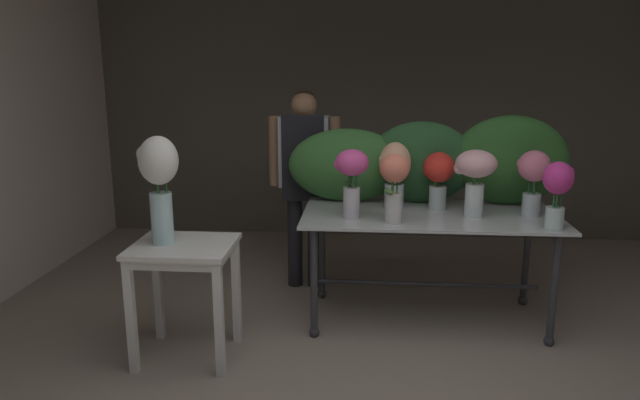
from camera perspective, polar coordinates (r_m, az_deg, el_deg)
The scene contains 14 objects.
ground_plane at distance 4.57m, azimuth 6.01°, elevation -10.07°, with size 8.49×8.49×0.00m, color gray.
wall_back at distance 6.14m, azimuth 5.98°, elevation 9.81°, with size 5.97×0.12×2.88m, color #5B564C.
display_table_glass at distance 4.12m, azimuth 10.62°, elevation -2.99°, with size 1.75×0.87×0.80m.
side_table_white at distance 3.66m, azimuth -13.18°, elevation -5.97°, with size 0.61×0.53×0.74m.
florist at distance 4.63m, azimuth -1.54°, elevation 3.05°, with size 0.57×0.24×1.60m.
foliage_backdrop at distance 4.34m, azimuth 10.90°, elevation 3.63°, with size 2.03×0.30×0.65m.
vase_rosy_carnations at distance 4.15m, azimuth 20.21°, elevation 2.32°, with size 0.24×0.21×0.45m.
vase_fuchsia_ranunculus at distance 3.84m, azimuth 3.10°, elevation 2.47°, with size 0.23×0.22×0.46m.
vase_coral_tulips at distance 3.75m, azimuth 7.27°, elevation 1.83°, with size 0.19×0.19×0.45m.
vase_magenta_dahlias at distance 3.86m, azimuth 22.30°, elevation 1.06°, with size 0.19×0.18×0.43m.
vase_peach_anemones at distance 4.14m, azimuth 7.33°, elevation 2.85°, with size 0.23×0.22×0.47m.
vase_blush_hydrangea at distance 3.99m, azimuth 14.99°, elevation 2.52°, with size 0.28×0.27×0.46m.
vase_scarlet_freesia at distance 4.17m, azimuth 11.52°, elevation 2.39°, with size 0.22×0.22×0.41m.
vase_white_roses_tall at distance 3.56m, azimuth -15.52°, elevation 1.95°, with size 0.24×0.23×0.65m.
Camera 1 is at (-0.13, -2.26, 1.81)m, focal length 32.62 mm.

